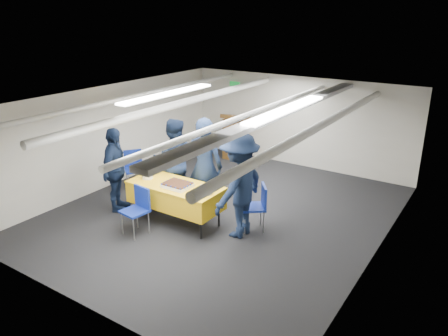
% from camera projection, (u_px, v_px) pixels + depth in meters
% --- Properties ---
extents(ground, '(7.00, 7.00, 0.00)m').
position_uv_depth(ground, '(223.00, 213.00, 8.78)').
color(ground, black).
rests_on(ground, ground).
extents(room_shell, '(6.00, 7.00, 2.30)m').
position_uv_depth(room_shell, '(238.00, 121.00, 8.43)').
color(room_shell, beige).
rests_on(room_shell, ground).
extents(serving_table, '(1.82, 0.81, 0.77)m').
position_uv_depth(serving_table, '(175.00, 195.00, 8.22)').
color(serving_table, black).
rests_on(serving_table, ground).
extents(sheet_cake, '(0.51, 0.39, 0.09)m').
position_uv_depth(sheet_cake, '(177.00, 185.00, 8.02)').
color(sheet_cake, white).
rests_on(sheet_cake, serving_table).
extents(plate_stack_left, '(0.21, 0.21, 0.17)m').
position_uv_depth(plate_stack_left, '(147.00, 175.00, 8.42)').
color(plate_stack_left, white).
rests_on(plate_stack_left, serving_table).
extents(plate_stack_right, '(0.23, 0.23, 0.17)m').
position_uv_depth(plate_stack_right, '(206.00, 190.00, 7.70)').
color(plate_stack_right, white).
rests_on(plate_stack_right, serving_table).
extents(podium, '(0.62, 0.53, 1.25)m').
position_uv_depth(podium, '(235.00, 137.00, 11.79)').
color(podium, brown).
rests_on(podium, ground).
extents(chair_near, '(0.47, 0.47, 0.87)m').
position_uv_depth(chair_near, '(138.00, 206.00, 7.83)').
color(chair_near, gray).
rests_on(chair_near, ground).
extents(chair_right, '(0.59, 0.59, 0.87)m').
position_uv_depth(chair_right, '(258.00, 203.00, 7.95)').
color(chair_right, gray).
rests_on(chair_right, ground).
extents(chair_left, '(0.59, 0.59, 0.87)m').
position_uv_depth(chair_left, '(134.00, 165.00, 9.87)').
color(chair_left, gray).
rests_on(chair_left, ground).
extents(sailor_a, '(0.83, 0.68, 1.96)m').
position_uv_depth(sailor_a, '(205.00, 167.00, 8.46)').
color(sailor_a, black).
rests_on(sailor_a, ground).
extents(sailor_b, '(1.10, 1.03, 1.81)m').
position_uv_depth(sailor_b, '(174.00, 162.00, 8.95)').
color(sailor_b, black).
rests_on(sailor_b, ground).
extents(sailor_c, '(0.81, 1.09, 1.71)m').
position_uv_depth(sailor_c, '(115.00, 170.00, 8.62)').
color(sailor_c, black).
rests_on(sailor_c, ground).
extents(sailor_d, '(0.77, 1.26, 1.90)m').
position_uv_depth(sailor_d, '(239.00, 186.00, 7.62)').
color(sailor_d, black).
rests_on(sailor_d, ground).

